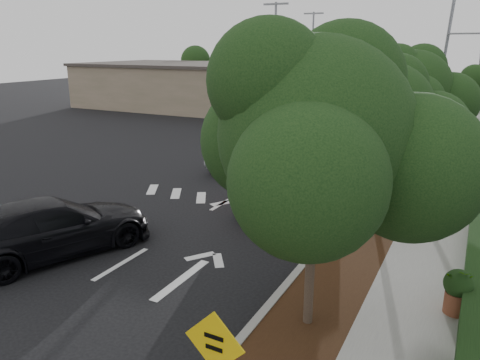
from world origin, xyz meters
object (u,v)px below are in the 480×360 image
Objects in this scene: black_suv_oncoming at (52,227)px; speed_hump_sign at (215,358)px; red_jeep at (294,184)px; silver_suv_ahead at (320,164)px.

black_suv_oncoming is 8.39m from speed_hump_sign.
red_jeep is 10.57m from speed_hump_sign.
red_jeep is 1.96× the size of speed_hump_sign.
speed_hump_sign reaches higher than silver_suv_ahead.
black_suv_oncoming is at bearing -127.00° from silver_suv_ahead.
silver_suv_ahead is at bearing 119.77° from red_jeep.
red_jeep is 4.16m from silver_suv_ahead.
speed_hump_sign is (7.51, -3.67, 0.65)m from black_suv_oncoming.
speed_hump_sign is at bearing 175.88° from black_suv_oncoming.
speed_hump_sign reaches higher than red_jeep.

